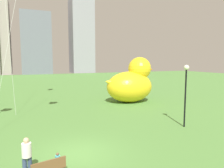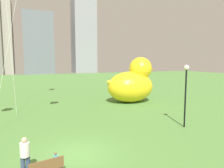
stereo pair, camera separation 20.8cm
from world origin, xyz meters
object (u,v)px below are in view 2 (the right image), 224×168
Objects in this scene: giant_inflatable_duck at (132,83)px; park_bench at (46,168)px; person_adult at (25,154)px; lamppost at (186,84)px; person_child at (56,161)px.

park_bench is at bearing -129.80° from giant_inflatable_duck.
person_adult is 11.88m from lamppost.
park_bench is 0.23× the size of giant_inflatable_duck.
person_child is at bearing -13.15° from person_adult.
giant_inflatable_duck is 1.39× the size of lamppost.
giant_inflatable_duck is (10.86, 13.19, 1.84)m from person_child.
park_bench is at bearing -39.94° from person_adult.
giant_inflatable_duck is (12.15, 12.88, 1.40)m from person_adult.
person_adult is (-0.84, 0.70, 0.49)m from park_bench.
lamppost is at bearing 17.55° from park_bench.
lamppost reaches higher than person_child.
park_bench is 1.66× the size of person_child.
lamppost is at bearing 13.02° from person_adult.
person_adult is 1.85× the size of person_child.
giant_inflatable_duck is at bearing 50.20° from park_bench.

